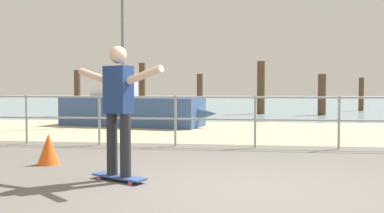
{
  "coord_description": "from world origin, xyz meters",
  "views": [
    {
      "loc": [
        0.23,
        -5.1,
        1.21
      ],
      "look_at": [
        -0.71,
        2.0,
        0.9
      ],
      "focal_mm": 40.88,
      "sensor_mm": 36.0,
      "label": 1
    }
  ],
  "objects_px": {
    "sailboat": "(136,110)",
    "traffic_cone": "(49,150)",
    "skateboarder": "(118,103)",
    "skateboard": "(119,177)"
  },
  "relations": [
    {
      "from": "sailboat",
      "to": "traffic_cone",
      "type": "distance_m",
      "value": 6.83
    },
    {
      "from": "sailboat",
      "to": "skateboarder",
      "type": "distance_m",
      "value": 8.05
    },
    {
      "from": "sailboat",
      "to": "skateboard",
      "type": "relative_size",
      "value": 6.38
    },
    {
      "from": "sailboat",
      "to": "skateboarder",
      "type": "relative_size",
      "value": 3.09
    },
    {
      "from": "skateboarder",
      "to": "traffic_cone",
      "type": "bearing_deg",
      "value": 144.92
    },
    {
      "from": "skateboarder",
      "to": "traffic_cone",
      "type": "distance_m",
      "value": 1.91
    },
    {
      "from": "skateboard",
      "to": "sailboat",
      "type": "bearing_deg",
      "value": 103.23
    },
    {
      "from": "traffic_cone",
      "to": "sailboat",
      "type": "bearing_deg",
      "value": 93.44
    },
    {
      "from": "sailboat",
      "to": "skateboard",
      "type": "bearing_deg",
      "value": -76.77
    },
    {
      "from": "skateboarder",
      "to": "traffic_cone",
      "type": "xyz_separation_m",
      "value": [
        -1.43,
        1.0,
        -0.77
      ]
    }
  ]
}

